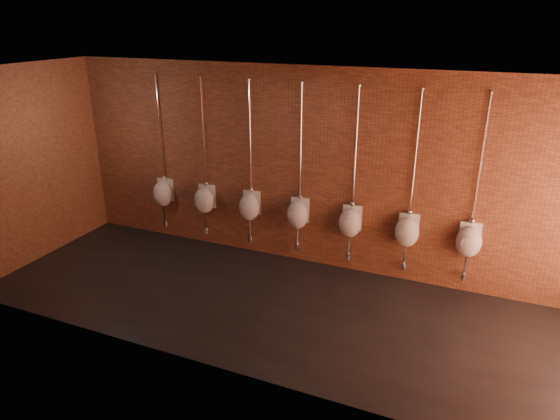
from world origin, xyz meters
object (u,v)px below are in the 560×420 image
at_px(urinal_1, 205,199).
at_px(urinal_4, 350,222).
at_px(urinal_0, 163,193).
at_px(urinal_6, 469,240).
at_px(urinal_5, 407,231).
at_px(urinal_2, 250,206).
at_px(urinal_3, 298,214).

xyz_separation_m(urinal_1, urinal_4, (2.62, 0.00, 0.00)).
distance_m(urinal_0, urinal_4, 3.49).
distance_m(urinal_4, urinal_6, 1.75).
relative_size(urinal_1, urinal_6, 1.00).
relative_size(urinal_5, urinal_6, 1.00).
bearing_deg(urinal_4, urinal_2, 180.00).
bearing_deg(urinal_4, urinal_1, 180.00).
distance_m(urinal_1, urinal_3, 1.75).
distance_m(urinal_0, urinal_1, 0.87).
xyz_separation_m(urinal_4, urinal_6, (1.75, 0.00, 0.00)).
xyz_separation_m(urinal_4, urinal_5, (0.87, 0.00, 0.00)).
relative_size(urinal_2, urinal_6, 1.00).
bearing_deg(urinal_6, urinal_2, 180.00).
distance_m(urinal_1, urinal_6, 4.37).
xyz_separation_m(urinal_1, urinal_3, (1.75, 0.00, 0.00)).
height_order(urinal_1, urinal_3, same).
distance_m(urinal_0, urinal_2, 1.75).
relative_size(urinal_0, urinal_4, 1.00).
bearing_deg(urinal_5, urinal_0, 180.00).
distance_m(urinal_0, urinal_3, 2.62).
height_order(urinal_0, urinal_5, same).
bearing_deg(urinal_0, urinal_4, 0.00).
height_order(urinal_0, urinal_1, same).
height_order(urinal_3, urinal_6, same).
relative_size(urinal_0, urinal_3, 1.00).
bearing_deg(urinal_3, urinal_5, 0.00).
bearing_deg(urinal_4, urinal_5, 0.00).
relative_size(urinal_0, urinal_2, 1.00).
bearing_deg(urinal_2, urinal_4, 0.00).
height_order(urinal_2, urinal_3, same).
distance_m(urinal_1, urinal_5, 3.49).
xyz_separation_m(urinal_0, urinal_5, (4.37, 0.00, 0.00)).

